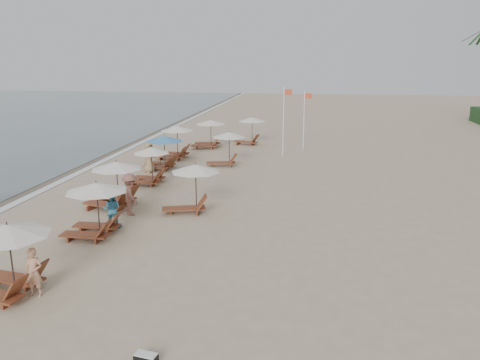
% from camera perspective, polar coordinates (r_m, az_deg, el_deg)
% --- Properties ---
extents(ground, '(160.00, 160.00, 0.00)m').
position_cam_1_polar(ground, '(17.36, -1.65, -8.61)').
color(ground, tan).
rests_on(ground, ground).
extents(wet_sand_band, '(3.20, 140.00, 0.01)m').
position_cam_1_polar(wet_sand_band, '(30.75, -21.55, 0.69)').
color(wet_sand_band, '#6B5E4C').
rests_on(wet_sand_band, ground).
extents(foam_line, '(0.50, 140.00, 0.02)m').
position_cam_1_polar(foam_line, '(30.12, -19.41, 0.62)').
color(foam_line, white).
rests_on(foam_line, ground).
extents(lounger_station_0, '(2.65, 2.41, 2.23)m').
position_cam_1_polar(lounger_station_0, '(15.48, -26.66, -8.43)').
color(lounger_station_0, brown).
rests_on(lounger_station_0, ground).
extents(lounger_station_1, '(2.58, 2.40, 2.20)m').
position_cam_1_polar(lounger_station_1, '(19.19, -17.39, -3.21)').
color(lounger_station_1, brown).
rests_on(lounger_station_1, ground).
extents(lounger_station_2, '(2.79, 2.50, 2.19)m').
position_cam_1_polar(lounger_station_2, '(22.85, -15.25, -0.58)').
color(lounger_station_2, brown).
rests_on(lounger_station_2, ground).
extents(lounger_station_3, '(2.34, 2.03, 2.09)m').
position_cam_1_polar(lounger_station_3, '(26.64, -11.06, 1.76)').
color(lounger_station_3, brown).
rests_on(lounger_station_3, ground).
extents(lounger_station_4, '(2.57, 2.40, 2.12)m').
position_cam_1_polar(lounger_station_4, '(30.15, -9.46, 3.56)').
color(lounger_station_4, brown).
rests_on(lounger_station_4, ground).
extents(lounger_station_5, '(2.69, 2.30, 2.32)m').
position_cam_1_polar(lounger_station_5, '(33.16, -8.04, 4.46)').
color(lounger_station_5, brown).
rests_on(lounger_station_5, ground).
extents(lounger_station_6, '(2.73, 2.38, 2.21)m').
position_cam_1_polar(lounger_station_6, '(37.03, -3.93, 5.62)').
color(lounger_station_6, brown).
rests_on(lounger_station_6, ground).
extents(inland_station_0, '(2.71, 2.24, 2.22)m').
position_cam_1_polar(inland_station_0, '(21.23, -6.03, -0.40)').
color(inland_station_0, brown).
rests_on(inland_station_0, ground).
extents(inland_station_1, '(2.68, 2.24, 2.22)m').
position_cam_1_polar(inland_station_1, '(30.52, -1.73, 4.29)').
color(inland_station_1, brown).
rests_on(inland_station_1, ground).
extents(inland_station_2, '(2.69, 2.24, 2.22)m').
position_cam_1_polar(inland_station_2, '(38.31, 1.15, 6.38)').
color(inland_station_2, brown).
rests_on(inland_station_2, ground).
extents(beachgoer_near, '(0.56, 0.38, 1.50)m').
position_cam_1_polar(beachgoer_near, '(15.24, -23.78, -10.24)').
color(beachgoer_near, tan).
rests_on(beachgoer_near, ground).
extents(beachgoer_mid_a, '(0.85, 0.71, 1.57)m').
position_cam_1_polar(beachgoer_mid_a, '(20.14, -15.31, -3.44)').
color(beachgoer_mid_a, teal).
rests_on(beachgoer_mid_a, ground).
extents(beachgoer_mid_b, '(1.34, 1.40, 1.91)m').
position_cam_1_polar(beachgoer_mid_b, '(21.46, -13.19, -1.73)').
color(beachgoer_mid_b, brown).
rests_on(beachgoer_mid_b, ground).
extents(beachgoer_far_b, '(1.04, 1.09, 1.88)m').
position_cam_1_polar(beachgoer_far_b, '(29.29, -10.97, 2.68)').
color(beachgoer_far_b, '#9F7A56').
rests_on(beachgoer_far_b, ground).
extents(duffel_bag, '(0.56, 0.34, 0.29)m').
position_cam_1_polar(duffel_bag, '(11.70, -11.33, -20.57)').
color(duffel_bag, black).
rests_on(duffel_bag, ground).
extents(flag_pole_near, '(0.59, 0.08, 4.93)m').
position_cam_1_polar(flag_pole_near, '(33.94, 5.36, 7.52)').
color(flag_pole_near, silver).
rests_on(flag_pole_near, ground).
extents(flag_pole_far, '(0.60, 0.08, 4.48)m').
position_cam_1_polar(flag_pole_far, '(36.70, 7.83, 7.61)').
color(flag_pole_far, silver).
rests_on(flag_pole_far, ground).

